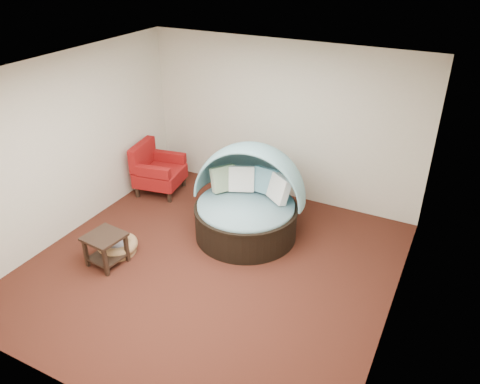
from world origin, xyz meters
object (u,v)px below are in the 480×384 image
at_px(canopy_daybed, 248,195).
at_px(pet_basket, 118,246).
at_px(side_table, 106,246).
at_px(red_armchair, 157,170).

bearing_deg(canopy_daybed, pet_basket, -146.31).
bearing_deg(side_table, pet_basket, 99.81).
height_order(pet_basket, side_table, side_table).
xyz_separation_m(pet_basket, side_table, (0.05, -0.29, 0.20)).
xyz_separation_m(canopy_daybed, side_table, (-1.45, -1.68, -0.37)).
height_order(canopy_daybed, red_armchair, canopy_daybed).
bearing_deg(canopy_daybed, red_armchair, 157.80).
bearing_deg(red_armchair, canopy_daybed, -22.86).
bearing_deg(pet_basket, red_armchair, 108.23).
relative_size(pet_basket, red_armchair, 0.72).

